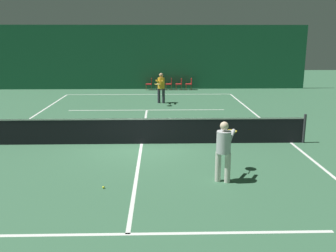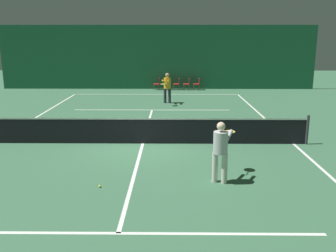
{
  "view_description": "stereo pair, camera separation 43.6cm",
  "coord_description": "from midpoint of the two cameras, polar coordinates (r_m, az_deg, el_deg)",
  "views": [
    {
      "loc": [
        0.63,
        -13.12,
        3.82
      ],
      "look_at": [
        0.93,
        -1.2,
        0.95
      ],
      "focal_mm": 40.0,
      "sensor_mm": 36.0,
      "label": 1
    },
    {
      "loc": [
        1.06,
        -13.12,
        3.82
      ],
      "look_at": [
        0.93,
        -1.2,
        0.95
      ],
      "focal_mm": 40.0,
      "sensor_mm": 36.0,
      "label": 2
    }
  ],
  "objects": [
    {
      "name": "tennis_ball",
      "position": [
        9.93,
        -9.11,
        -9.07
      ],
      "size": [
        0.07,
        0.07,
        0.07
      ],
      "color": "#D1DB33",
      "rests_on": "ground"
    },
    {
      "name": "courtside_chair_4",
      "position": [
        27.49,
        4.97,
        6.51
      ],
      "size": [
        0.44,
        0.44,
        0.84
      ],
      "rotation": [
        0.0,
        0.0,
        -1.57
      ],
      "color": "brown",
      "rests_on": "ground"
    },
    {
      "name": "ground_plane",
      "position": [
        13.69,
        -2.95,
        -2.69
      ],
      "size": [
        60.0,
        60.0,
        0.0
      ],
      "primitive_type": "plane",
      "color": "#386647"
    },
    {
      "name": "tennis_net",
      "position": [
        13.56,
        -2.98,
        -0.62
      ],
      "size": [
        12.0,
        0.1,
        1.07
      ],
      "color": "black",
      "rests_on": "ground"
    },
    {
      "name": "court_line_centre",
      "position": [
        13.69,
        -2.95,
        -2.68
      ],
      "size": [
        0.1,
        12.8,
        0.0
      ],
      "color": "white",
      "rests_on": "ground"
    },
    {
      "name": "courtside_chair_1",
      "position": [
        27.41,
        0.38,
        6.54
      ],
      "size": [
        0.44,
        0.44,
        0.84
      ],
      "rotation": [
        0.0,
        0.0,
        -1.57
      ],
      "color": "brown",
      "rests_on": "ground"
    },
    {
      "name": "court_line_service_far",
      "position": [
        19.91,
        -1.83,
        2.46
      ],
      "size": [
        8.25,
        0.1,
        0.0
      ],
      "color": "white",
      "rests_on": "ground"
    },
    {
      "name": "backdrop_curtain",
      "position": [
        27.81,
        -1.14,
        10.41
      ],
      "size": [
        23.0,
        0.12,
        4.61
      ],
      "color": "#1E5B3D",
      "rests_on": "ground"
    },
    {
      "name": "courtside_chair_0",
      "position": [
        27.42,
        -1.15,
        6.54
      ],
      "size": [
        0.44,
        0.44,
        0.84
      ],
      "rotation": [
        0.0,
        0.0,
        -1.57
      ],
      "color": "brown",
      "rests_on": "ground"
    },
    {
      "name": "court_line_sideline_right",
      "position": [
        14.44,
        19.43,
        -2.6
      ],
      "size": [
        0.1,
        23.8,
        0.0
      ],
      "color": "white",
      "rests_on": "ground"
    },
    {
      "name": "court_line_service_near",
      "position": [
        7.77,
        -5.93,
        -15.96
      ],
      "size": [
        8.25,
        0.1,
        0.0
      ],
      "color": "white",
      "rests_on": "ground"
    },
    {
      "name": "player_far",
      "position": [
        21.82,
        0.44,
        6.15
      ],
      "size": [
        0.64,
        1.43,
        1.75
      ],
      "rotation": [
        0.0,
        0.0,
        -1.78
      ],
      "color": "#2D2D38",
      "rests_on": "ground"
    },
    {
      "name": "courtside_chair_3",
      "position": [
        27.44,
        3.44,
        6.53
      ],
      "size": [
        0.44,
        0.44,
        0.84
      ],
      "rotation": [
        0.0,
        0.0,
        -1.57
      ],
      "color": "brown",
      "rests_on": "ground"
    },
    {
      "name": "player_near",
      "position": [
        9.99,
        9.29,
        -3.24
      ],
      "size": [
        0.84,
        1.38,
        1.66
      ],
      "rotation": [
        0.0,
        0.0,
        1.18
      ],
      "color": "beige",
      "rests_on": "ground"
    },
    {
      "name": "courtside_chair_2",
      "position": [
        27.42,
        1.91,
        6.54
      ],
      "size": [
        0.44,
        0.44,
        0.84
      ],
      "rotation": [
        0.0,
        0.0,
        -1.57
      ],
      "color": "brown",
      "rests_on": "ground"
    },
    {
      "name": "court_line_baseline_far",
      "position": [
        25.32,
        -1.31,
        4.85
      ],
      "size": [
        11.0,
        0.1,
        0.0
      ],
      "color": "white",
      "rests_on": "ground"
    }
  ]
}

